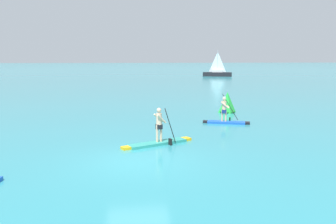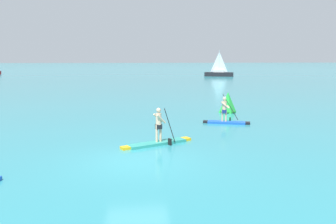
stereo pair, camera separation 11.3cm
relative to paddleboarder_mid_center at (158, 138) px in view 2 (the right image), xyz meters
The scene contains 5 objects.
ground 2.76m from the paddleboarder_mid_center, 111.25° to the right, with size 440.00×440.00×0.00m, color teal.
paddleboarder_mid_center is the anchor object (origin of this frame).
paddleboarder_far_right 6.52m from the paddleboarder_mid_center, 47.09° to the left, with size 2.80×1.21×1.76m.
race_marker_buoy 10.62m from the paddleboarder_mid_center, 57.84° to the left, with size 1.18×1.18×1.49m.
sailboat_right_horizon 58.06m from the paddleboarder_mid_center, 73.80° to the left, with size 6.01×3.34×5.40m.
Camera 2 is at (-0.02, -13.28, 4.00)m, focal length 37.79 mm.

